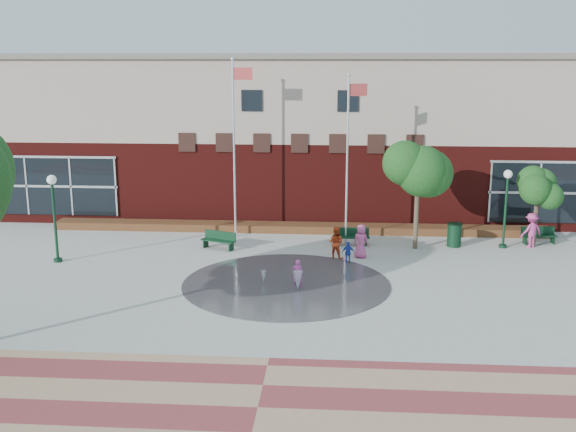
# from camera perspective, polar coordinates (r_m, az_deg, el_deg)

# --- Properties ---
(ground) EXTENTS (120.00, 120.00, 0.00)m
(ground) POSITION_cam_1_polar(r_m,az_deg,el_deg) (24.51, -0.68, -8.04)
(ground) COLOR #666056
(ground) RESTS_ON ground
(plaza_concrete) EXTENTS (46.00, 18.00, 0.01)m
(plaza_concrete) POSITION_cam_1_polar(r_m,az_deg,el_deg) (28.27, 0.00, -5.13)
(plaza_concrete) COLOR #A8A8A0
(plaza_concrete) RESTS_ON ground
(paver_band) EXTENTS (46.00, 6.00, 0.01)m
(paver_band) POSITION_cam_1_polar(r_m,az_deg,el_deg) (18.18, -2.58, -15.92)
(paver_band) COLOR brown
(paver_band) RESTS_ON ground
(splash_pad) EXTENTS (8.40, 8.40, 0.01)m
(splash_pad) POSITION_cam_1_polar(r_m,az_deg,el_deg) (27.32, -0.15, -5.78)
(splash_pad) COLOR #383A3D
(splash_pad) RESTS_ON ground
(library_building) EXTENTS (44.40, 10.40, 9.20)m
(library_building) POSITION_cam_1_polar(r_m,az_deg,el_deg) (40.54, 1.37, 7.09)
(library_building) COLOR #4E100D
(library_building) RESTS_ON ground
(flower_bed) EXTENTS (26.00, 1.20, 0.40)m
(flower_bed) POSITION_cam_1_polar(r_m,az_deg,el_deg) (35.56, 0.88, -1.35)
(flower_bed) COLOR maroon
(flower_bed) RESTS_ON ground
(flagpole_left) EXTENTS (1.06, 0.17, 8.99)m
(flagpole_left) POSITION_cam_1_polar(r_m,az_deg,el_deg) (33.80, -4.52, 6.49)
(flagpole_left) COLOR silver
(flagpole_left) RESTS_ON ground
(flagpole_right) EXTENTS (0.97, 0.40, 8.24)m
(flagpole_right) POSITION_cam_1_polar(r_m,az_deg,el_deg) (32.37, 5.13, 5.49)
(flagpole_right) COLOR silver
(flagpole_right) RESTS_ON ground
(lamp_left) EXTENTS (0.42, 0.42, 3.96)m
(lamp_left) POSITION_cam_1_polar(r_m,az_deg,el_deg) (31.40, -19.21, 0.60)
(lamp_left) COLOR #0F321D
(lamp_left) RESTS_ON ground
(lamp_right) EXTENTS (0.40, 0.40, 3.81)m
(lamp_right) POSITION_cam_1_polar(r_m,az_deg,el_deg) (33.60, 17.98, 1.30)
(lamp_right) COLOR #0F321D
(lamp_right) RESTS_ON ground
(bench_left) EXTENTS (1.76, 1.06, 0.86)m
(bench_left) POSITION_cam_1_polar(r_m,az_deg,el_deg) (32.40, -5.91, -2.34)
(bench_left) COLOR #0F321D
(bench_left) RESTS_ON ground
(bench_mid) EXTENTS (1.73, 0.57, 0.86)m
(bench_mid) POSITION_cam_1_polar(r_m,az_deg,el_deg) (33.01, 5.41, -2.03)
(bench_mid) COLOR #0F321D
(bench_mid) RESTS_ON ground
(bench_right) EXTENTS (1.74, 0.69, 0.85)m
(bench_right) POSITION_cam_1_polar(r_m,az_deg,el_deg) (35.35, 20.46, -1.81)
(bench_right) COLOR #0F321D
(bench_right) RESTS_ON ground
(trash_can) EXTENTS (0.72, 0.72, 1.18)m
(trash_can) POSITION_cam_1_polar(r_m,az_deg,el_deg) (33.55, 13.90, -1.55)
(trash_can) COLOR #0F321D
(trash_can) RESTS_ON ground
(tree_mid) EXTENTS (3.16, 3.16, 5.34)m
(tree_mid) POSITION_cam_1_polar(r_m,az_deg,el_deg) (32.10, 10.98, 3.94)
(tree_mid) COLOR #443527
(tree_mid) RESTS_ON ground
(tree_small_right) EXTENTS (2.30, 2.30, 3.93)m
(tree_small_right) POSITION_cam_1_polar(r_m,az_deg,el_deg) (34.21, 20.41, 2.18)
(tree_small_right) COLOR #443527
(tree_small_right) RESTS_ON ground
(water_jet_a) EXTENTS (0.39, 0.39, 0.75)m
(water_jet_a) POSITION_cam_1_polar(r_m,az_deg,el_deg) (26.56, 0.83, -6.35)
(water_jet_a) COLOR white
(water_jet_a) RESTS_ON ground
(water_jet_b) EXTENTS (0.22, 0.22, 0.50)m
(water_jet_b) POSITION_cam_1_polar(r_m,az_deg,el_deg) (27.46, -2.08, -5.70)
(water_jet_b) COLOR white
(water_jet_b) RESTS_ON ground
(child_splash) EXTENTS (0.42, 0.28, 1.15)m
(child_splash) POSITION_cam_1_polar(r_m,az_deg,el_deg) (26.77, 0.81, -4.90)
(child_splash) COLOR #D84AA6
(child_splash) RESTS_ON ground
(adult_red) EXTENTS (0.88, 0.80, 1.48)m
(adult_red) POSITION_cam_1_polar(r_m,az_deg,el_deg) (30.69, 4.07, -2.27)
(adult_red) COLOR #D5421A
(adult_red) RESTS_ON ground
(adult_pink) EXTENTS (0.91, 0.80, 1.57)m
(adult_pink) POSITION_cam_1_polar(r_m,az_deg,el_deg) (30.86, 6.19, -2.15)
(adult_pink) COLOR #CE4E8B
(adult_pink) RESTS_ON ground
(child_blue) EXTENTS (0.58, 0.25, 0.99)m
(child_blue) POSITION_cam_1_polar(r_m,az_deg,el_deg) (30.04, 5.12, -3.11)
(child_blue) COLOR blue
(child_blue) RESTS_ON ground
(person_bench) EXTENTS (1.26, 1.02, 1.71)m
(person_bench) POSITION_cam_1_polar(r_m,az_deg,el_deg) (34.42, 19.91, -1.15)
(person_bench) COLOR #C7408A
(person_bench) RESTS_ON ground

